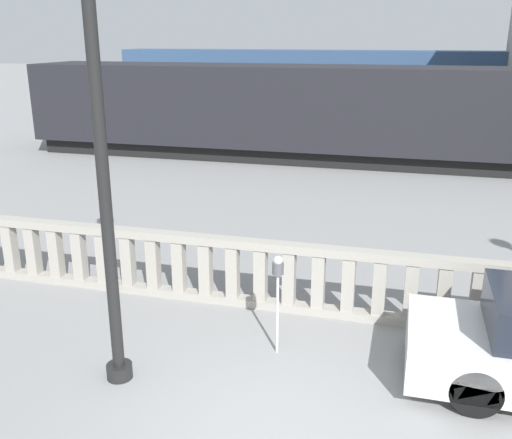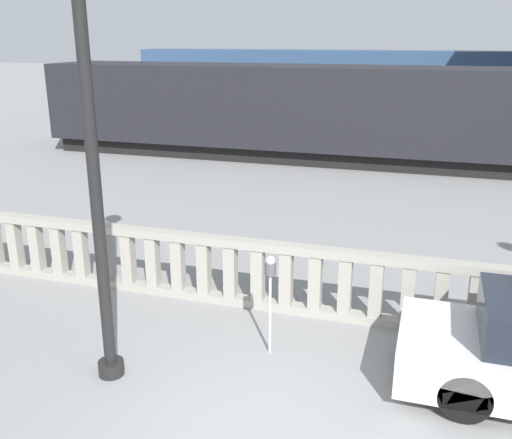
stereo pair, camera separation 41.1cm
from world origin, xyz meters
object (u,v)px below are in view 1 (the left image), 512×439
parking_meter (278,276)px  train_near (391,114)px  train_far (339,83)px  lamppost (97,101)px

parking_meter → train_near: bearing=86.0°
parking_meter → train_far: train_far is taller
parking_meter → train_far: 25.32m
train_near → train_far: (-3.28, 11.73, 0.14)m
lamppost → parking_meter: size_ratio=4.18×
parking_meter → train_far: (-2.34, 25.20, 0.72)m
train_far → parking_meter: bearing=-84.7°
lamppost → train_far: size_ratio=0.26×
lamppost → train_far: bearing=91.0°
parking_meter → train_near: train_near is taller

